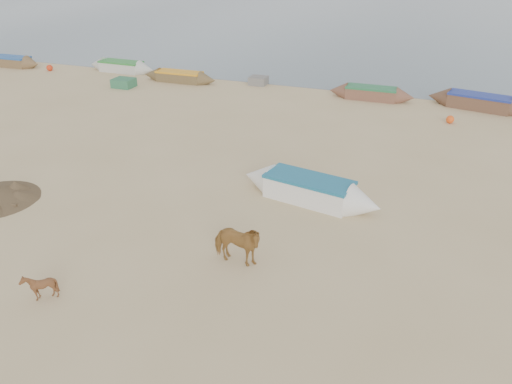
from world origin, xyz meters
TOP-DOWN VIEW (x-y plane):
  - ground at (0.00, 0.00)m, footprint 140.00×140.00m
  - sea at (0.00, 82.00)m, footprint 160.00×160.00m
  - cow_adult at (0.50, 0.89)m, footprint 1.77×0.87m
  - calf_front at (-4.13, -2.69)m, footprint 0.83×0.75m
  - near_canoe at (1.51, 5.90)m, footprint 6.02×2.45m
  - waterline_canoes at (-0.06, 20.54)m, footprint 58.52×3.77m
  - beach_clutter at (2.96, 19.90)m, footprint 45.07×5.08m

SIDE VIEW (x-z plane):
  - ground at x=0.00m, z-range 0.00..0.00m
  - sea at x=0.00m, z-range 0.01..0.01m
  - beach_clutter at x=2.96m, z-range -0.02..0.62m
  - waterline_canoes at x=-0.06m, z-range -0.05..0.86m
  - calf_front at x=-4.13m, z-range 0.00..0.87m
  - near_canoe at x=1.51m, z-range 0.00..0.97m
  - cow_adult at x=0.50m, z-range 0.00..1.46m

